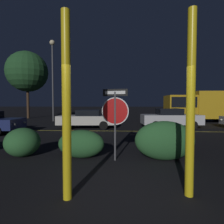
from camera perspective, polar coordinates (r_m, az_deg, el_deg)
The scene contains 13 objects.
ground_plane at distance 3.82m, azimuth 4.61°, elevation -25.31°, with size 260.00×260.00×0.00m, color black.
road_center_stripe at distance 11.70m, azimuth 3.61°, elevation -6.22°, with size 38.27×0.12×0.01m, color gold.
stop_sign at distance 5.49m, azimuth 1.02°, elevation 0.25°, with size 0.86×0.17×2.26m.
yellow_pole_left at distance 3.33m, azimuth -14.64°, elevation 1.79°, with size 0.16×0.16×3.49m, color yellow.
yellow_pole_right at distance 3.66m, azimuth 24.28°, elevation 2.43°, with size 0.16×0.16×3.58m, color yellow.
hedge_bush_1 at distance 6.80m, azimuth -27.15°, elevation -8.73°, with size 1.15×1.16×0.98m, color #2D6633.
hedge_bush_2 at distance 6.00m, azimuth -10.00°, elevation -10.20°, with size 1.54×0.84×0.93m, color #285B2D.
hedge_bush_3 at distance 5.90m, azimuth 16.77°, elevation -8.90°, with size 1.89×0.86×1.25m, color #285B2D.
passing_car_2 at distance 13.28m, azimuth -8.19°, elevation -2.19°, with size 4.38×2.15×1.35m.
passing_car_3 at distance 13.95m, azimuth 18.47°, elevation -1.89°, with size 4.46×2.13×1.46m.
delivery_truck at distance 19.59m, azimuth 27.02°, elevation 1.94°, with size 7.19×2.72×3.05m.
street_lamp at distance 19.75m, azimuth -18.84°, elevation 13.97°, with size 0.53×0.53×8.42m.
tree_1 at distance 25.14m, azimuth -25.92°, elevation 11.73°, with size 5.07×5.07×8.46m.
Camera 1 is at (-0.09, -3.38, 1.78)m, focal length 28.00 mm.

